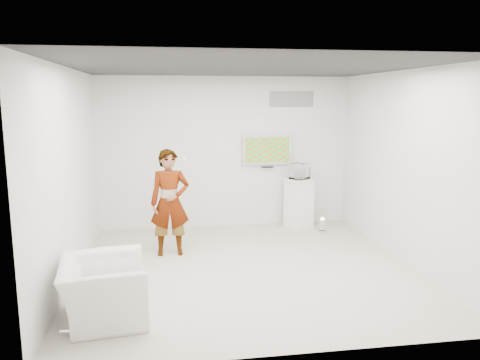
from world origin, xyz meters
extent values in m
cube|color=beige|center=(0.00, 0.00, 0.01)|extent=(5.00, 5.00, 0.01)
cube|color=#292A2C|center=(0.00, 0.00, 3.00)|extent=(5.00, 5.00, 0.01)
cube|color=silver|center=(0.00, 2.50, 1.50)|extent=(5.00, 0.01, 3.00)
cube|color=silver|center=(0.00, -2.50, 1.50)|extent=(5.00, 0.01, 3.00)
cube|color=silver|center=(-2.50, 0.00, 1.50)|extent=(0.01, 5.00, 3.00)
cube|color=silver|center=(2.50, 0.00, 1.50)|extent=(0.01, 5.00, 3.00)
cube|color=silver|center=(0.85, 2.45, 1.55)|extent=(1.00, 0.08, 0.60)
cube|color=slate|center=(1.35, 2.49, 2.55)|extent=(0.90, 0.02, 0.30)
imported|color=silver|center=(-1.12, 0.85, 0.88)|extent=(0.65, 0.44, 1.76)
imported|color=silver|center=(-1.91, -1.39, 0.35)|extent=(1.08, 1.20, 0.71)
cube|color=white|center=(1.45, 2.13, 0.50)|extent=(0.63, 0.63, 0.99)
cylinder|color=silver|center=(1.79, 1.65, 0.15)|extent=(0.23, 0.23, 0.30)
cube|color=white|center=(1.45, 2.13, 1.14)|extent=(0.43, 0.43, 0.31)
cube|color=white|center=(1.45, 2.13, 1.09)|extent=(0.10, 0.15, 0.20)
cube|color=white|center=(-0.87, 1.01, 1.58)|extent=(0.07, 0.16, 0.04)
camera|label=1|loc=(-1.12, -6.73, 2.56)|focal=35.00mm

